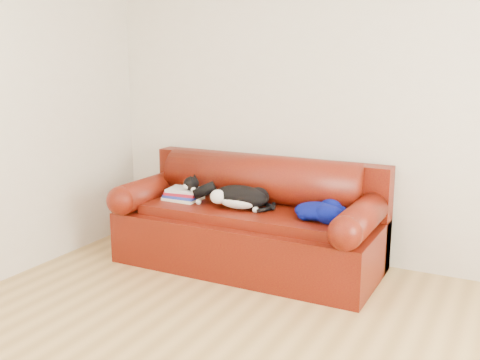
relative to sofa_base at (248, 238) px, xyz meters
The scene contains 6 objects.
room_shell 2.22m from the sofa_base, 60.48° to the right, with size 4.52×4.02×2.61m.
sofa_base is the anchor object (origin of this frame).
sofa_back 0.39m from the sofa_base, 90.00° to the left, with size 2.10×1.01×0.88m.
book_stack 0.66m from the sofa_base, behind, with size 0.30×0.24×0.10m.
cat 0.36m from the sofa_base, 114.83° to the right, with size 0.65×0.39×0.23m.
blanket 0.70m from the sofa_base, ahead, with size 0.46×0.45×0.14m.
Camera 1 is at (1.21, -2.40, 1.68)m, focal length 42.00 mm.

